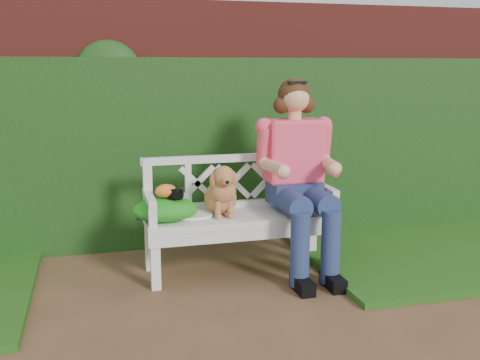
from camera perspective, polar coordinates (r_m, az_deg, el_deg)
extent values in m
plane|color=#523A25|center=(3.74, -3.87, -14.31)|extent=(60.00, 60.00, 0.00)
cube|color=maroon|center=(5.27, -8.00, 5.66)|extent=(10.00, 0.30, 2.20)
cube|color=#26551D|center=(5.09, -7.62, 2.62)|extent=(10.00, 0.18, 1.70)
cube|color=#1F5610|center=(5.42, 20.04, -6.40)|extent=(2.60, 2.00, 0.05)
cube|color=black|center=(4.26, -6.54, -1.32)|extent=(0.13, 0.11, 0.07)
ellipsoid|color=orange|center=(4.27, -7.54, -1.11)|extent=(0.19, 0.16, 0.10)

